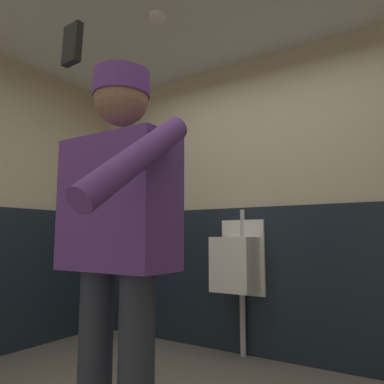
% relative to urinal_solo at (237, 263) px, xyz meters
% --- Properties ---
extents(wall_back, '(4.63, 0.12, 2.64)m').
position_rel_urinal_solo_xyz_m(wall_back, '(0.26, 0.22, 0.54)').
color(wall_back, beige).
rests_on(wall_back, ground_plane).
extents(wainscot_band_back, '(4.03, 0.03, 1.26)m').
position_rel_urinal_solo_xyz_m(wainscot_band_back, '(0.26, 0.14, -0.15)').
color(wainscot_band_back, '#19232D').
rests_on(wainscot_band_back, ground_plane).
extents(downlight_far, '(0.14, 0.14, 0.03)m').
position_rel_urinal_solo_xyz_m(downlight_far, '(-0.22, -0.85, 1.85)').
color(downlight_far, white).
extents(urinal_solo, '(0.40, 0.34, 1.24)m').
position_rel_urinal_solo_xyz_m(urinal_solo, '(0.00, 0.00, 0.00)').
color(urinal_solo, white).
rests_on(urinal_solo, ground_plane).
extents(person, '(0.71, 0.60, 1.70)m').
position_rel_urinal_solo_xyz_m(person, '(0.31, -1.77, 0.24)').
color(person, '#2D3342').
rests_on(person, ground_plane).
extents(cell_phone, '(0.06, 0.03, 0.11)m').
position_rel_urinal_solo_xyz_m(cell_phone, '(0.62, -2.27, 0.73)').
color(cell_phone, black).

